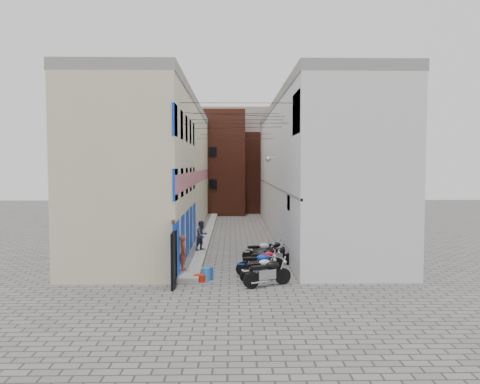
{
  "coord_description": "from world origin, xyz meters",
  "views": [
    {
      "loc": [
        -0.25,
        -18.53,
        4.8
      ],
      "look_at": [
        0.3,
        12.48,
        3.0
      ],
      "focal_mm": 35.0,
      "sensor_mm": 36.0,
      "label": 1
    }
  ],
  "objects": [
    {
      "name": "motorcycle_g",
      "position": [
        1.87,
        5.53,
        0.49
      ],
      "size": [
        1.7,
        0.62,
        0.97
      ],
      "primitive_type": null,
      "rotation": [
        0.0,
        0.0,
        -1.62
      ],
      "color": "black",
      "rests_on": "ground"
    },
    {
      "name": "motorcycle_a",
      "position": [
        1.16,
        -0.34,
        0.61
      ],
      "size": [
        2.17,
        1.49,
        1.21
      ],
      "primitive_type": null,
      "rotation": [
        0.0,
        0.0,
        -1.13
      ],
      "color": "black",
      "rests_on": "ground"
    },
    {
      "name": "building_left",
      "position": [
        -4.98,
        12.95,
        4.5
      ],
      "size": [
        5.1,
        27.0,
        9.0
      ],
      "color": "beige",
      "rests_on": "ground"
    },
    {
      "name": "person_b",
      "position": [
        -1.85,
        6.27,
        1.04
      ],
      "size": [
        0.95,
        0.97,
        1.57
      ],
      "primitive_type": "imported",
      "rotation": [
        0.0,
        0.0,
        0.86
      ],
      "color": "#303248",
      "rests_on": "plinth"
    },
    {
      "name": "ground",
      "position": [
        0.0,
        0.0,
        0.0
      ],
      "size": [
        90.0,
        90.0,
        0.0
      ],
      "primitive_type": "plane",
      "color": "#5D5A58",
      "rests_on": "ground"
    },
    {
      "name": "building_right",
      "position": [
        5.0,
        13.0,
        4.51
      ],
      "size": [
        5.94,
        26.0,
        9.0
      ],
      "color": "silver",
      "rests_on": "ground"
    },
    {
      "name": "plinth",
      "position": [
        -2.05,
        13.0,
        0.12
      ],
      "size": [
        0.9,
        26.0,
        0.25
      ],
      "primitive_type": "cube",
      "color": "gray",
      "rests_on": "ground"
    },
    {
      "name": "water_jug_far",
      "position": [
        -1.2,
        0.83,
        0.26
      ],
      "size": [
        0.37,
        0.37,
        0.52
      ],
      "primitive_type": "cylinder",
      "rotation": [
        0.0,
        0.0,
        0.11
      ],
      "color": "#2342B0",
      "rests_on": "ground"
    },
    {
      "name": "motorcycle_d",
      "position": [
        1.25,
        2.64,
        0.51
      ],
      "size": [
        1.8,
        0.7,
        1.02
      ],
      "primitive_type": null,
      "rotation": [
        0.0,
        0.0,
        -1.49
      ],
      "color": "#B70D27",
      "rests_on": "ground"
    },
    {
      "name": "motorcycle_c",
      "position": [
        0.88,
        1.53,
        0.56
      ],
      "size": [
        1.99,
        0.83,
        1.12
      ],
      "primitive_type": null,
      "rotation": [
        0.0,
        0.0,
        -1.45
      ],
      "color": "#0B31AD",
      "rests_on": "ground"
    },
    {
      "name": "far_shopfront",
      "position": [
        0.0,
        25.2,
        1.2
      ],
      "size": [
        2.0,
        0.3,
        2.4
      ],
      "primitive_type": "cube",
      "color": "black",
      "rests_on": "ground"
    },
    {
      "name": "overhead_wires",
      "position": [
        0.0,
        7.64,
        7.12
      ],
      "size": [
        5.8,
        13.02,
        1.32
      ],
      "color": "black",
      "rests_on": "ground"
    },
    {
      "name": "building_far_concrete",
      "position": [
        0.0,
        34.0,
        5.5
      ],
      "size": [
        8.0,
        5.0,
        11.0
      ],
      "primitive_type": "cube",
      "color": "gray",
      "rests_on": "ground"
    },
    {
      "name": "building_far_brick_left",
      "position": [
        -2.0,
        28.0,
        5.0
      ],
      "size": [
        6.0,
        6.0,
        10.0
      ],
      "primitive_type": "cube",
      "color": "maroon",
      "rests_on": "ground"
    },
    {
      "name": "person_a",
      "position": [
        -2.35,
        1.53,
        1.0
      ],
      "size": [
        0.47,
        0.61,
        1.51
      ],
      "primitive_type": "imported",
      "rotation": [
        0.0,
        0.0,
        1.78
      ],
      "color": "brown",
      "rests_on": "plinth"
    },
    {
      "name": "motorcycle_e",
      "position": [
        1.89,
        3.61,
        0.51
      ],
      "size": [
        1.81,
        0.75,
        1.02
      ],
      "primitive_type": null,
      "rotation": [
        0.0,
        0.0,
        -1.46
      ],
      "color": "black",
      "rests_on": "ground"
    },
    {
      "name": "motorcycle_f",
      "position": [
        1.17,
        4.64,
        0.54
      ],
      "size": [
        1.96,
        1.03,
        1.08
      ],
      "primitive_type": null,
      "rotation": [
        0.0,
        0.0,
        -1.32
      ],
      "color": "#BABBBF",
      "rests_on": "ground"
    },
    {
      "name": "building_far_brick_right",
      "position": [
        3.0,
        30.0,
        4.0
      ],
      "size": [
        5.0,
        6.0,
        8.0
      ],
      "primitive_type": "cube",
      "color": "maroon",
      "rests_on": "ground"
    },
    {
      "name": "water_jug_near",
      "position": [
        -1.33,
        0.59,
        0.27
      ],
      "size": [
        0.46,
        0.46,
        0.54
      ],
      "primitive_type": "cylinder",
      "rotation": [
        0.0,
        0.0,
        0.43
      ],
      "color": "#2679C1",
      "rests_on": "ground"
    },
    {
      "name": "motorcycle_b",
      "position": [
        0.93,
        0.56,
        0.54
      ],
      "size": [
        1.93,
        1.36,
        1.08
      ],
      "primitive_type": null,
      "rotation": [
        0.0,
        0.0,
        -1.1
      ],
      "color": "silver",
      "rests_on": "ground"
    },
    {
      "name": "red_crate",
      "position": [
        -1.55,
        0.5,
        0.14
      ],
      "size": [
        0.55,
        0.49,
        0.29
      ],
      "primitive_type": "cube",
      "rotation": [
        0.0,
        0.0,
        -0.38
      ],
      "color": "red",
      "rests_on": "ground"
    }
  ]
}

